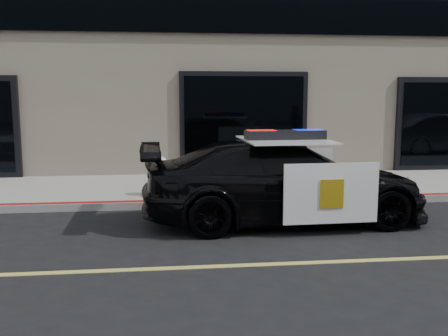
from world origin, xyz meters
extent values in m
plane|color=black|center=(0.00, 0.00, 0.00)|extent=(120.00, 120.00, 0.00)
cube|color=gray|center=(0.00, 5.25, 0.07)|extent=(60.00, 3.50, 0.15)
imported|color=black|center=(-1.00, 2.24, 0.73)|extent=(2.33, 5.16, 1.47)
cube|color=white|center=(-0.49, 1.20, 0.71)|extent=(1.56, 0.08, 0.98)
cube|color=white|center=(-0.54, 3.30, 0.71)|extent=(1.56, 0.08, 0.98)
cube|color=white|center=(-1.00, 2.24, 1.48)|extent=(1.51, 1.80, 0.02)
cube|color=gold|center=(-0.49, 1.17, 0.71)|extent=(0.39, 0.02, 0.46)
cube|color=black|center=(-1.00, 2.24, 1.56)|extent=(1.41, 0.41, 0.17)
cube|color=red|center=(-1.43, 2.23, 1.58)|extent=(0.50, 0.33, 0.16)
cube|color=#0C19CC|center=(-0.58, 2.25, 1.58)|extent=(0.50, 0.33, 0.16)
cylinder|color=white|center=(-3.18, 4.10, 0.19)|extent=(0.38, 0.38, 0.08)
cylinder|color=white|center=(-3.18, 4.10, 0.49)|extent=(0.27, 0.27, 0.52)
cylinder|color=white|center=(-3.18, 4.10, 0.78)|extent=(0.32, 0.32, 0.06)
sphere|color=white|center=(-3.18, 4.10, 0.84)|extent=(0.24, 0.24, 0.24)
cylinder|color=white|center=(-3.18, 4.10, 0.94)|extent=(0.07, 0.07, 0.07)
cylinder|color=white|center=(-3.18, 4.28, 0.57)|extent=(0.14, 0.13, 0.14)
cylinder|color=white|center=(-3.18, 3.92, 0.57)|extent=(0.14, 0.13, 0.14)
cylinder|color=white|center=(-3.18, 3.89, 0.49)|extent=(0.18, 0.15, 0.18)
camera|label=1|loc=(-3.08, -6.33, 2.27)|focal=40.00mm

